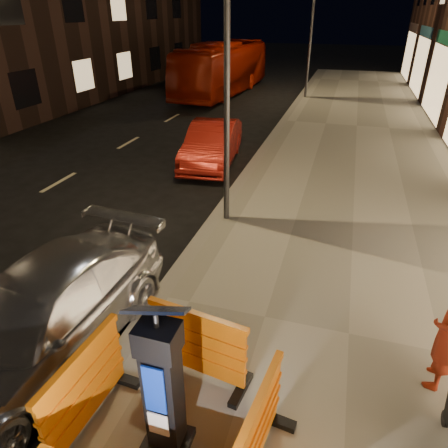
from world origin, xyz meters
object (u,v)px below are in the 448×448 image
(barrier_bldgside, at_px, (256,437))
(car_red, at_px, (212,163))
(barrier_kerbside, at_px, (85,389))
(barrier_back, at_px, (198,346))
(bus_doubledecker, at_px, (223,93))
(car_silver, at_px, (49,352))
(parking_kiosk, at_px, (163,384))

(barrier_bldgside, bearing_deg, car_red, 28.46)
(car_red, bearing_deg, barrier_kerbside, -87.45)
(barrier_back, distance_m, barrier_kerbside, 1.34)
(barrier_bldgside, bearing_deg, barrier_back, 52.53)
(barrier_back, distance_m, barrier_bldgside, 1.34)
(barrier_kerbside, xyz_separation_m, car_red, (-1.56, 9.05, -0.67))
(barrier_back, xyz_separation_m, bus_doubledecker, (-5.71, 19.80, -0.67))
(car_red, bearing_deg, bus_doubledecker, 98.08)
(barrier_bldgside, xyz_separation_m, bus_doubledecker, (-6.66, 20.75, -0.67))
(barrier_back, relative_size, bus_doubledecker, 0.13)
(car_silver, height_order, bus_doubledecker, bus_doubledecker)
(car_silver, bearing_deg, barrier_back, 8.04)
(barrier_kerbside, distance_m, barrier_bldgside, 1.90)
(parking_kiosk, distance_m, car_silver, 2.61)
(barrier_kerbside, height_order, car_red, barrier_kerbside)
(barrier_bldgside, height_order, bus_doubledecker, bus_doubledecker)
(barrier_bldgside, relative_size, bus_doubledecker, 0.13)
(parking_kiosk, xyz_separation_m, car_red, (-2.51, 9.05, -1.08))
(parking_kiosk, relative_size, car_silver, 0.42)
(barrier_back, bearing_deg, bus_doubledecker, 114.63)
(barrier_back, xyz_separation_m, car_silver, (-2.23, -0.12, -0.67))
(car_red, distance_m, bus_doubledecker, 12.14)
(barrier_bldgside, distance_m, bus_doubledecker, 21.81)
(barrier_kerbside, distance_m, car_silver, 1.66)
(car_silver, xyz_separation_m, car_red, (-0.28, 8.22, 0.00))
(barrier_kerbside, relative_size, car_red, 0.34)
(barrier_bldgside, relative_size, car_red, 0.34)
(bus_doubledecker, bearing_deg, barrier_back, -70.86)
(parking_kiosk, distance_m, barrier_kerbside, 1.03)
(car_silver, relative_size, car_red, 1.14)
(barrier_back, bearing_deg, barrier_kerbside, -126.47)
(parking_kiosk, height_order, barrier_bldgside, parking_kiosk)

